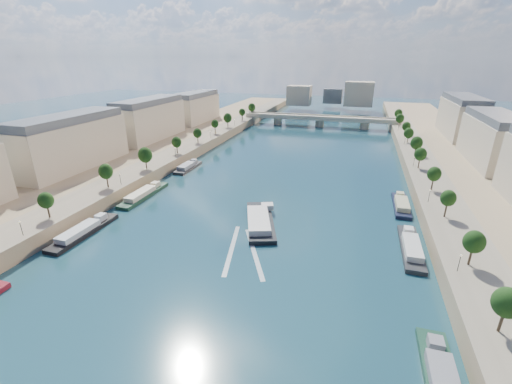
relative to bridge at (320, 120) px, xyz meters
The scene contains 16 objects.
ground 131.11m from the bridge, 90.00° to the right, with size 700.00×700.00×0.00m, color #0C2638.
quay_left 149.51m from the bridge, 118.79° to the right, with size 44.00×520.00×5.00m, color #9E8460.
quay_right 149.51m from the bridge, 61.21° to the right, with size 44.00×520.00×5.00m, color #9E8460.
pave_left 142.87m from the bridge, 113.51° to the right, with size 14.00×520.00×0.10m, color gray.
pave_right 142.87m from the bridge, 66.49° to the right, with size 14.00×520.00×0.10m, color gray.
trees_left 140.35m from the bridge, 113.09° to the right, with size 4.80×268.80×8.26m.
trees_right 133.03m from the bridge, 65.56° to the right, with size 4.80×268.80×8.26m.
lamps_left 150.49m from the bridge, 110.42° to the right, with size 0.36×200.36×4.28m.
lamps_right 136.54m from the bridge, 67.38° to the right, with size 0.36×200.36×4.28m.
buildings_left 146.69m from the bridge, 125.54° to the right, with size 16.00×226.00×23.20m.
skyline 89.09m from the bridge, 87.93° to the left, with size 79.00×42.00×22.00m.
bridge is the anchor object (origin of this frame).
tour_barge 166.97m from the bridge, 89.25° to the right, with size 16.43×28.40×3.75m.
wake 183.60m from the bridge, 89.32° to the right, with size 16.07×25.66×0.04m.
moored_barges_left 197.80m from the bridge, 103.30° to the right, with size 5.00×154.82×3.60m.
moored_barges_right 196.38m from the bridge, 76.60° to the right, with size 5.00×123.20×3.60m.
Camera 1 is at (28.73, -27.89, 48.62)m, focal length 24.00 mm.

